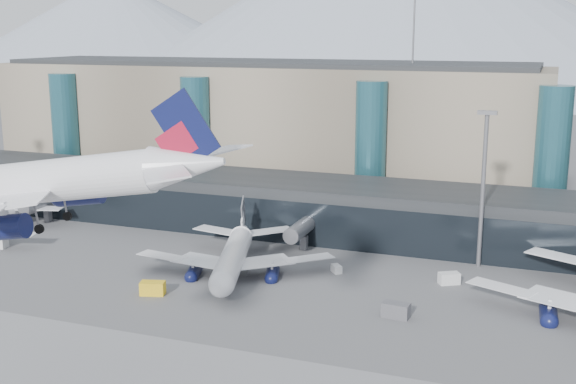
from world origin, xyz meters
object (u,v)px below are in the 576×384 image
(veh_d, at_px, (449,278))
(veh_g, at_px, (336,269))
(veh_h, at_px, (153,288))
(lightmast_mid, at_px, (483,180))
(veh_c, at_px, (396,310))
(jet_parked_mid, at_px, (235,246))
(hero_jet, at_px, (67,169))

(veh_d, relative_size, veh_g, 1.48)
(veh_h, bearing_deg, lightmast_mid, 18.63)
(veh_g, bearing_deg, veh_c, 1.88)
(veh_c, height_order, veh_g, veh_c)
(jet_parked_mid, relative_size, veh_c, 9.20)
(hero_jet, bearing_deg, veh_h, 102.24)
(hero_jet, height_order, veh_d, hero_jet)
(lightmast_mid, height_order, jet_parked_mid, lightmast_mid)
(hero_jet, bearing_deg, lightmast_mid, 55.38)
(veh_d, distance_m, veh_h, 44.74)
(veh_c, xyz_separation_m, veh_d, (4.86, 15.85, -0.13))
(veh_c, bearing_deg, veh_h, -168.49)
(hero_jet, distance_m, veh_g, 56.81)
(hero_jet, relative_size, veh_d, 11.66)
(lightmast_mid, bearing_deg, veh_c, -107.40)
(veh_c, distance_m, veh_h, 35.50)
(lightmast_mid, xyz_separation_m, veh_d, (-3.32, -10.25, -13.53))
(veh_c, bearing_deg, lightmast_mid, 77.80)
(hero_jet, distance_m, veh_d, 63.62)
(jet_parked_mid, xyz_separation_m, veh_g, (15.65, 4.57, -3.48))
(veh_g, bearing_deg, hero_jet, -52.50)
(lightmast_mid, height_order, veh_d, lightmast_mid)
(veh_c, xyz_separation_m, veh_h, (-35.28, -3.90, -0.04))
(veh_c, bearing_deg, jet_parked_mid, 165.13)
(hero_jet, relative_size, veh_c, 9.88)
(lightmast_mid, bearing_deg, veh_h, -145.38)
(veh_c, distance_m, veh_g, 19.72)
(veh_g, distance_m, veh_h, 29.34)
(hero_jet, relative_size, veh_g, 17.25)
(hero_jet, height_order, veh_c, hero_jet)
(veh_d, bearing_deg, jet_parked_mid, 158.63)
(jet_parked_mid, distance_m, veh_d, 33.93)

